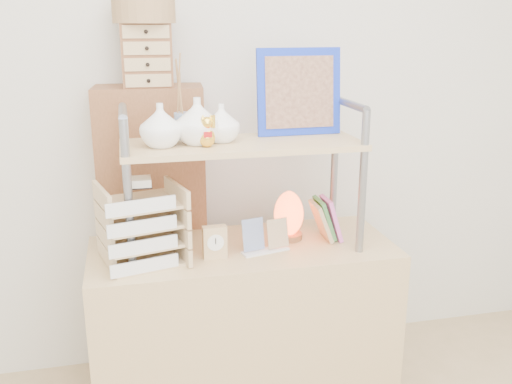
# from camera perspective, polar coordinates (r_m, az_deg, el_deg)

# --- Properties ---
(desk) EXTENTS (1.20, 0.50, 0.75)m
(desk) POSITION_cam_1_polar(r_m,az_deg,el_deg) (2.44, -1.26, -13.66)
(desk) COLOR tan
(desk) RESTS_ON ground
(cabinet) EXTENTS (0.47, 0.28, 1.35)m
(cabinet) POSITION_cam_1_polar(r_m,az_deg,el_deg) (2.61, -9.98, -4.54)
(cabinet) COLOR brown
(cabinet) RESTS_ON ground
(hutch) EXTENTS (0.90, 0.34, 0.76)m
(hutch) POSITION_cam_1_polar(r_m,az_deg,el_deg) (2.14, -2.80, 5.73)
(hutch) COLOR gray
(hutch) RESTS_ON desk
(letter_tray) EXTENTS (0.32, 0.31, 0.32)m
(letter_tray) POSITION_cam_1_polar(r_m,az_deg,el_deg) (2.12, -11.33, -3.68)
(letter_tray) COLOR tan
(letter_tray) RESTS_ON desk
(salt_lamp) EXTENTS (0.13, 0.12, 0.20)m
(salt_lamp) POSITION_cam_1_polar(r_m,az_deg,el_deg) (2.32, 3.27, -2.30)
(salt_lamp) COLOR brown
(salt_lamp) RESTS_ON desk
(desk_clock) EXTENTS (0.09, 0.04, 0.13)m
(desk_clock) POSITION_cam_1_polar(r_m,az_deg,el_deg) (2.15, -4.14, -5.03)
(desk_clock) COLOR tan
(desk_clock) RESTS_ON desk
(postcard_stand) EXTENTS (0.20, 0.10, 0.14)m
(postcard_stand) POSITION_cam_1_polar(r_m,az_deg,el_deg) (2.21, 0.92, -5.02)
(postcard_stand) COLOR white
(postcard_stand) RESTS_ON desk
(drawer_chest) EXTENTS (0.20, 0.16, 0.25)m
(drawer_chest) POSITION_cam_1_polar(r_m,az_deg,el_deg) (2.42, -10.91, 13.27)
(drawer_chest) COLOR brown
(drawer_chest) RESTS_ON cabinet
(woven_basket) EXTENTS (0.25, 0.25, 0.10)m
(woven_basket) POSITION_cam_1_polar(r_m,az_deg,el_deg) (2.41, -11.15, 17.42)
(woven_basket) COLOR olive
(woven_basket) RESTS_ON drawer_chest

